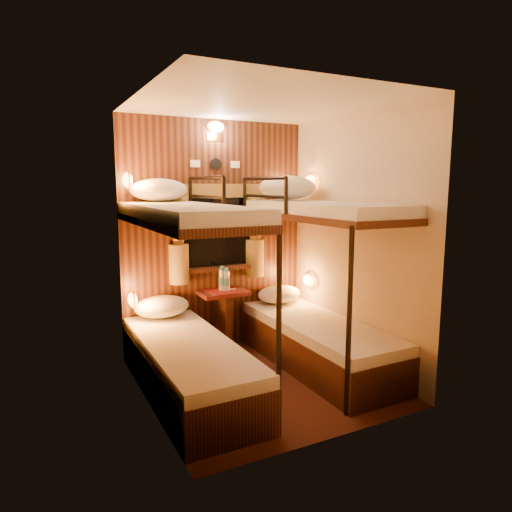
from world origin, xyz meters
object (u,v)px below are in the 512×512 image
bunk_left (188,329)px  table (223,313)px  bunk_right (318,310)px  bottle_right (222,280)px  bottle_left (226,281)px

bunk_left → table: size_ratio=2.90×
table → bunk_right: bearing=-50.3°
bunk_right → table: bearing=129.7°
bottle_right → bunk_left: bearing=-128.8°
bunk_left → bottle_left: 1.06m
bottle_right → bunk_right: bearing=-51.0°
bottle_left → bottle_right: bottle_right is taller
table → bottle_right: bearing=93.9°
table → bottle_left: bearing=3.2°
table → bottle_right: size_ratio=2.50×
bunk_left → bottle_left: (0.69, 0.78, 0.20)m
bunk_right → bottle_right: size_ratio=7.27×
bottle_left → bottle_right: bearing=153.1°
bunk_right → bottle_right: 1.05m
bunk_right → bottle_left: bearing=127.9°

